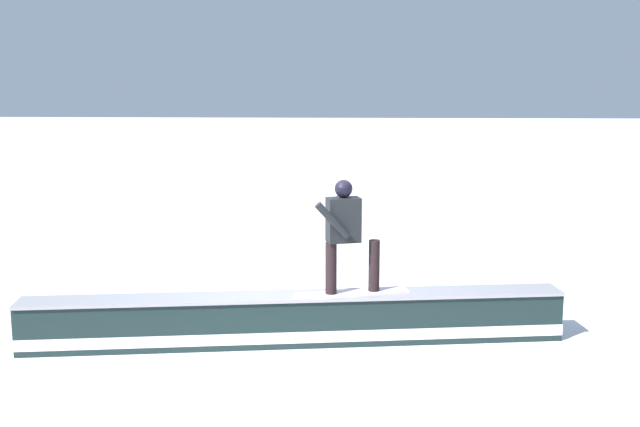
# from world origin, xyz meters

# --- Properties ---
(ground_plane) EXTENTS (120.00, 120.00, 0.00)m
(ground_plane) POSITION_xyz_m (0.00, 0.00, 0.00)
(ground_plane) COLOR white
(grind_box) EXTENTS (6.74, 1.41, 0.64)m
(grind_box) POSITION_xyz_m (0.00, 0.00, 0.29)
(grind_box) COLOR black
(grind_box) RESTS_ON ground_plane
(snowboarder) EXTENTS (1.45, 0.68, 1.43)m
(snowboarder) POSITION_xyz_m (-0.63, -0.07, 1.42)
(snowboarder) COLOR silver
(snowboarder) RESTS_ON grind_box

